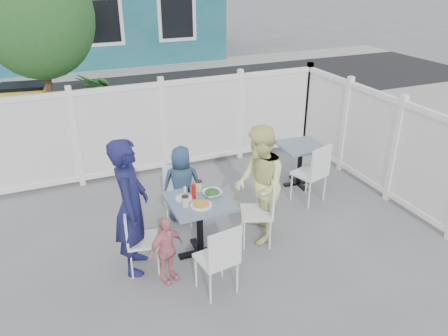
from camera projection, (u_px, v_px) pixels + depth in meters
name	position (u px, v px, depth m)	size (l,w,h in m)	color
ground	(209.00, 242.00, 5.82)	(80.00, 80.00, 0.00)	slate
near_sidewalk	(142.00, 143.00, 8.98)	(24.00, 2.60, 0.01)	gray
street	(111.00, 97.00, 12.06)	(24.00, 5.00, 0.01)	black
far_sidewalk	(95.00, 73.00, 14.63)	(24.00, 1.60, 0.01)	gray
fence_back	(164.00, 129.00, 7.52)	(5.86, 0.08, 1.60)	white
fence_right	(368.00, 140.00, 7.05)	(0.08, 3.66, 1.60)	white
tree	(37.00, 17.00, 6.89)	(1.80, 1.62, 3.59)	#382316
utility_cabinet	(29.00, 123.00, 8.14)	(0.72, 0.51, 1.33)	gold
potted_shrub_a	(106.00, 120.00, 7.77)	(0.94, 0.94, 1.68)	#1A451F
potted_shrub_b	(220.00, 113.00, 8.50)	(1.29, 1.12, 1.43)	#1A451F
main_table	(200.00, 213.00, 5.34)	(0.74, 0.74, 0.78)	#496084
spare_table	(301.00, 154.00, 7.11)	(0.72, 0.72, 0.71)	#496084
chair_left	(136.00, 235.00, 5.10)	(0.43, 0.44, 0.84)	white
chair_right	(263.00, 207.00, 5.62)	(0.52, 0.53, 0.91)	white
chair_back	(178.00, 191.00, 6.10)	(0.46, 0.45, 0.83)	white
chair_near	(220.00, 256.00, 4.70)	(0.46, 0.44, 0.89)	white
chair_spare	(314.00, 170.00, 6.55)	(0.54, 0.53, 0.95)	white
man	(131.00, 207.00, 5.00)	(0.61, 0.40, 1.68)	#171948
woman	(259.00, 185.00, 5.59)	(0.77, 0.60, 1.58)	#EDF250
boy	(182.00, 184.00, 6.12)	(0.55, 0.36, 1.12)	navy
toddler	(166.00, 250.00, 4.95)	(0.49, 0.21, 0.84)	pink
plate_main	(201.00, 205.00, 5.13)	(0.26, 0.26, 0.02)	white
plate_side	(184.00, 198.00, 5.29)	(0.21, 0.21, 0.01)	white
salad_bowl	(212.00, 194.00, 5.35)	(0.24, 0.24, 0.06)	white
coffee_cup_a	(185.00, 201.00, 5.11)	(0.08, 0.08, 0.12)	beige
coffee_cup_b	(199.00, 186.00, 5.45)	(0.08, 0.08, 0.12)	beige
ketchup_bottle	(194.00, 192.00, 5.27)	(0.05, 0.05, 0.17)	#AD0E09
salt_shaker	(185.00, 189.00, 5.43)	(0.03, 0.03, 0.08)	white
pepper_shaker	(189.00, 190.00, 5.43)	(0.03, 0.03, 0.07)	black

